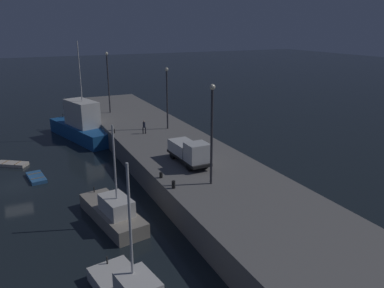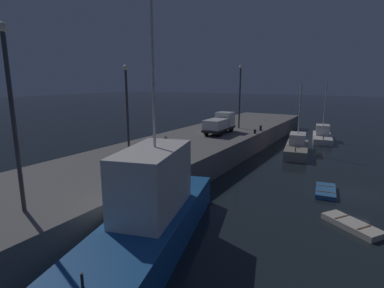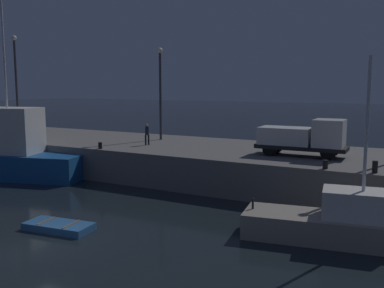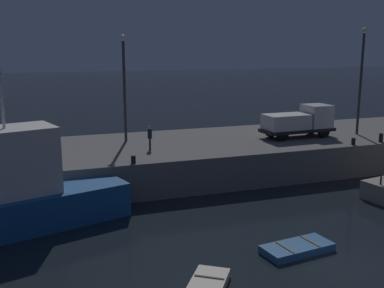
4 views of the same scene
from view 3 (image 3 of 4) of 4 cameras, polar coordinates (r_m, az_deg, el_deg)
name	(u,v)px [view 3 (image 3 of 4)]	position (r m, az deg, el deg)	size (l,w,h in m)	color
ground_plane	(43,247)	(19.68, -19.07, -12.68)	(320.00, 320.00, 0.00)	black
pier_quay	(210,162)	(31.78, 2.40, -2.40)	(62.86, 10.17, 2.28)	slate
fishing_trawler_red	(340,223)	(19.99, 18.88, -9.80)	(8.05, 3.66, 7.92)	gray
fishing_boat_white	(2,152)	(34.90, -23.70, -0.99)	(13.35, 6.99, 12.66)	#195193
dinghy_orange_near	(59,226)	(21.54, -17.15, -10.33)	(3.38, 1.81, 0.38)	#2D6099
lamp_post_west	(16,79)	(40.56, -22.17, 7.97)	(0.44, 0.44, 8.67)	#38383D
lamp_post_east	(160,86)	(35.63, -4.20, 7.62)	(0.44, 0.44, 7.47)	#38383D
utility_truck	(304,137)	(28.07, 14.57, 0.84)	(5.66, 2.10, 2.38)	black
dockworker	(147,133)	(32.53, -5.94, 1.44)	(0.35, 0.41, 1.59)	black
bollard_west	(325,164)	(24.28, 17.16, -2.59)	(0.28, 0.28, 0.47)	black
bollard_central	(375,167)	(24.02, 22.97, -2.79)	(0.28, 0.28, 0.62)	black
bollard_east	(100,146)	(31.20, -12.00, -0.20)	(0.28, 0.28, 0.46)	black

